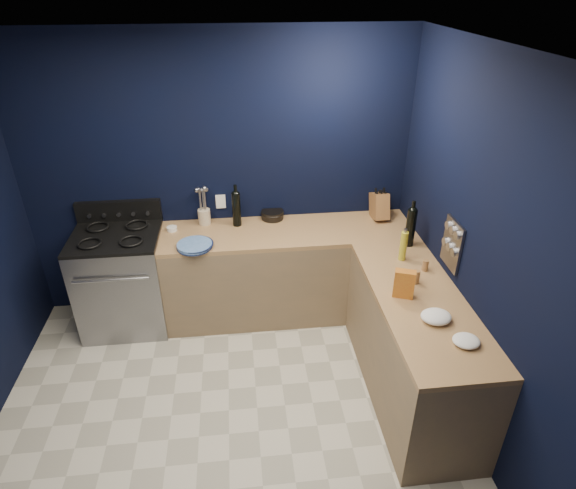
{
  "coord_description": "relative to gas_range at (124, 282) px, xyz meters",
  "views": [
    {
      "loc": [
        0.16,
        -2.4,
        2.96
      ],
      "look_at": [
        0.55,
        1.0,
        1.0
      ],
      "focal_mm": 29.96,
      "sensor_mm": 36.0,
      "label": 1
    }
  ],
  "objects": [
    {
      "name": "floor",
      "position": [
        0.93,
        -1.42,
        -0.47
      ],
      "size": [
        3.5,
        3.5,
        0.02
      ],
      "primitive_type": "cube",
      "color": "beige",
      "rests_on": "ground"
    },
    {
      "name": "ceiling",
      "position": [
        0.93,
        -1.42,
        2.15
      ],
      "size": [
        3.5,
        3.5,
        0.02
      ],
      "primitive_type": "cube",
      "color": "silver",
      "rests_on": "ground"
    },
    {
      "name": "wall_back",
      "position": [
        0.93,
        0.34,
        0.84
      ],
      "size": [
        3.5,
        0.02,
        2.6
      ],
      "primitive_type": "cube",
      "color": "black",
      "rests_on": "ground"
    },
    {
      "name": "wall_right",
      "position": [
        2.69,
        -1.42,
        0.84
      ],
      "size": [
        0.02,
        3.5,
        2.6
      ],
      "primitive_type": "cube",
      "color": "black",
      "rests_on": "ground"
    },
    {
      "name": "cab_back",
      "position": [
        1.53,
        0.02,
        -0.03
      ],
      "size": [
        2.3,
        0.63,
        0.86
      ],
      "primitive_type": "cube",
      "color": "olive",
      "rests_on": "floor"
    },
    {
      "name": "top_back",
      "position": [
        1.53,
        0.02,
        0.42
      ],
      "size": [
        2.3,
        0.63,
        0.04
      ],
      "primitive_type": "cube",
      "color": "brown",
      "rests_on": "cab_back"
    },
    {
      "name": "cab_right",
      "position": [
        2.37,
        -1.13,
        -0.03
      ],
      "size": [
        0.63,
        1.67,
        0.86
      ],
      "primitive_type": "cube",
      "color": "olive",
      "rests_on": "floor"
    },
    {
      "name": "top_right",
      "position": [
        2.37,
        -1.13,
        0.42
      ],
      "size": [
        0.63,
        1.67,
        0.04
      ],
      "primitive_type": "cube",
      "color": "brown",
      "rests_on": "cab_right"
    },
    {
      "name": "gas_range",
      "position": [
        0.0,
        0.0,
        0.0
      ],
      "size": [
        0.76,
        0.66,
        0.92
      ],
      "primitive_type": "cube",
      "color": "gray",
      "rests_on": "floor"
    },
    {
      "name": "oven_door",
      "position": [
        0.0,
        -0.32,
        -0.01
      ],
      "size": [
        0.59,
        0.02,
        0.42
      ],
      "primitive_type": "cube",
      "color": "black",
      "rests_on": "gas_range"
    },
    {
      "name": "cooktop",
      "position": [
        0.0,
        0.0,
        0.48
      ],
      "size": [
        0.76,
        0.66,
        0.03
      ],
      "primitive_type": "cube",
      "color": "black",
      "rests_on": "gas_range"
    },
    {
      "name": "backguard",
      "position": [
        0.0,
        0.3,
        0.58
      ],
      "size": [
        0.76,
        0.06,
        0.2
      ],
      "primitive_type": "cube",
      "color": "black",
      "rests_on": "gas_range"
    },
    {
      "name": "spice_panel",
      "position": [
        2.67,
        -0.87,
        0.72
      ],
      "size": [
        0.02,
        0.28,
        0.38
      ],
      "primitive_type": "cube",
      "color": "gray",
      "rests_on": "wall_right"
    },
    {
      "name": "wall_outlet",
      "position": [
        0.93,
        0.32,
        0.62
      ],
      "size": [
        0.09,
        0.02,
        0.13
      ],
      "primitive_type": "cube",
      "color": "white",
      "rests_on": "wall_back"
    },
    {
      "name": "plate_stack",
      "position": [
        0.7,
        -0.21,
        0.46
      ],
      "size": [
        0.38,
        0.38,
        0.04
      ],
      "primitive_type": "cylinder",
      "rotation": [
        0.0,
        0.0,
        -0.32
      ],
      "color": "#406AA0",
      "rests_on": "top_back"
    },
    {
      "name": "ramekin",
      "position": [
        0.48,
        0.13,
        0.46
      ],
      "size": [
        0.12,
        0.12,
        0.04
      ],
      "primitive_type": "cylinder",
      "rotation": [
        0.0,
        0.0,
        0.35
      ],
      "color": "white",
      "rests_on": "top_back"
    },
    {
      "name": "utensil_crock",
      "position": [
        0.77,
        0.24,
        0.51
      ],
      "size": [
        0.14,
        0.14,
        0.14
      ],
      "primitive_type": "cylinder",
      "rotation": [
        0.0,
        0.0,
        -0.27
      ],
      "color": "beige",
      "rests_on": "top_back"
    },
    {
      "name": "wine_bottle_back",
      "position": [
        1.07,
        0.17,
        0.6
      ],
      "size": [
        0.1,
        0.1,
        0.32
      ],
      "primitive_type": "cylinder",
      "rotation": [
        0.0,
        0.0,
        -0.27
      ],
      "color": "black",
      "rests_on": "top_back"
    },
    {
      "name": "lemon_basket",
      "position": [
        1.41,
        0.27,
        0.48
      ],
      "size": [
        0.24,
        0.24,
        0.08
      ],
      "primitive_type": "cylinder",
      "rotation": [
        0.0,
        0.0,
        -0.14
      ],
      "color": "black",
      "rests_on": "top_back"
    },
    {
      "name": "knife_block",
      "position": [
        2.42,
        0.17,
        0.56
      ],
      "size": [
        0.14,
        0.29,
        0.3
      ],
      "primitive_type": "cube",
      "rotation": [
        -0.31,
        0.0,
        0.03
      ],
      "color": "brown",
      "rests_on": "top_back"
    },
    {
      "name": "wine_bottle_right",
      "position": [
        2.53,
        -0.37,
        0.61
      ],
      "size": [
        0.11,
        0.11,
        0.33
      ],
      "primitive_type": "cylinder",
      "rotation": [
        0.0,
        0.0,
        0.36
      ],
      "color": "black",
      "rests_on": "top_right"
    },
    {
      "name": "oil_bottle",
      "position": [
        2.4,
        -0.59,
        0.57
      ],
      "size": [
        0.07,
        0.07,
        0.25
      ],
      "primitive_type": "cylinder",
      "rotation": [
        0.0,
        0.0,
        -0.19
      ],
      "color": "gold",
      "rests_on": "top_right"
    },
    {
      "name": "spice_jar_near",
      "position": [
        2.39,
        -0.94,
        0.5
      ],
      "size": [
        0.06,
        0.06,
        0.11
      ],
      "primitive_type": "cylinder",
      "rotation": [
        0.0,
        0.0,
        -0.27
      ],
      "color": "olive",
      "rests_on": "top_right"
    },
    {
      "name": "spice_jar_far",
      "position": [
        2.52,
        -0.78,
        0.49
      ],
      "size": [
        0.05,
        0.05,
        0.09
      ],
      "primitive_type": "cylinder",
      "rotation": [
        0.0,
        0.0,
        -0.14
      ],
      "color": "olive",
      "rests_on": "top_right"
    },
    {
      "name": "crouton_bag",
      "position": [
        2.24,
        -1.09,
        0.55
      ],
      "size": [
        0.16,
        0.12,
        0.21
      ],
      "primitive_type": "cube",
      "rotation": [
        0.0,
        0.0,
        -0.37
      ],
      "color": "#AB1515",
      "rests_on": "top_right"
    },
    {
      "name": "towel_front",
      "position": [
        2.37,
        -1.39,
        0.48
      ],
      "size": [
        0.23,
        0.2,
        0.07
      ],
      "primitive_type": "ellipsoid",
      "rotation": [
        0.0,
        0.0,
        -0.11
      ],
      "color": "white",
      "rests_on": "top_right"
    },
    {
      "name": "towel_end",
      "position": [
        2.47,
        -1.64,
        0.47
      ],
      "size": [
        0.2,
        0.19,
        0.05
      ],
      "primitive_type": "ellipsoid",
      "rotation": [
        0.0,
        0.0,
        0.18
      ],
      "color": "white",
      "rests_on": "top_right"
    }
  ]
}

